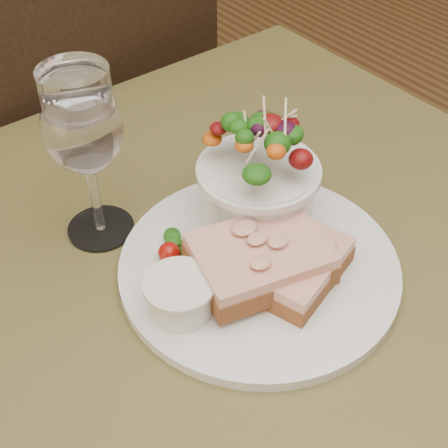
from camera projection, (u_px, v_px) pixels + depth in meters
cafe_table at (243, 346)px, 0.67m from camera, size 0.80×0.80×0.75m
chair_far at (85, 231)px, 1.32m from camera, size 0.47×0.47×0.90m
dinner_plate at (259, 266)px, 0.61m from camera, size 0.28×0.28×0.01m
sandwich_front at (295, 265)px, 0.59m from camera, size 0.12×0.10×0.03m
sandwich_back at (260, 259)px, 0.58m from camera, size 0.14×0.12×0.03m
ramekin at (180, 294)px, 0.55m from camera, size 0.06×0.06×0.04m
salad_bowl at (259, 168)px, 0.62m from camera, size 0.12×0.12×0.13m
garnish at (174, 247)px, 0.61m from camera, size 0.05×0.04×0.02m
wine_glass at (83, 133)px, 0.58m from camera, size 0.08×0.08×0.18m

